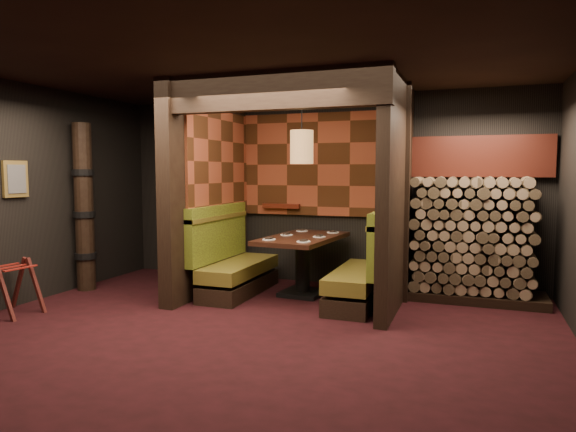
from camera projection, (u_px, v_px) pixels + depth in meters
The scene contains 22 objects.
floor at pixel (246, 336), 5.40m from camera, with size 6.50×5.50×0.02m, color black.
ceiling at pixel (244, 57), 5.15m from camera, with size 6.50×5.50×0.02m, color black.
wall_back at pixel (321, 190), 7.86m from camera, with size 6.50×0.02×2.85m, color black.
wall_front at pixel (23, 227), 2.69m from camera, with size 6.50×0.02×2.85m, color black.
wall_left at pixel (7, 195), 6.39m from camera, with size 0.02×5.50×2.85m, color black.
partition_left at pixel (207, 192), 7.28m from camera, with size 0.20×2.20×2.85m, color black.
partition_right at pixel (396, 195), 6.42m from camera, with size 0.15×2.10×2.85m, color black.
header_beam at pixel (268, 91), 5.83m from camera, with size 2.85×0.18×0.44m, color black.
tapa_back_panel at pixel (318, 164), 7.78m from camera, with size 2.40×0.06×1.55m, color brown.
tapa_side_panel at pixel (220, 162), 7.36m from camera, with size 0.04×1.85×1.45m, color brown.
lacquer_shelf at pixel (282, 206), 7.98m from camera, with size 0.60×0.12×0.07m, color #551A0F.
booth_bench_left at pixel (233, 265), 7.23m from camera, with size 0.68×1.60×1.14m.
booth_bench_right at pixel (365, 274), 6.59m from camera, with size 0.68×1.60×1.14m.
dining_table at pixel (303, 253), 7.08m from camera, with size 0.98×1.63×0.83m.
place_settings at pixel (303, 235), 7.06m from camera, with size 0.76×1.29×0.03m.
pendant_lamp at pixel (302, 147), 6.91m from camera, with size 0.31×0.31×1.03m.
framed_picture at pixel (15, 179), 6.45m from camera, with size 0.05×0.36×0.46m.
luggage_rack at pixel (12, 285), 6.16m from camera, with size 0.69×0.51×0.70m.
totem_column at pixel (84, 208), 7.37m from camera, with size 0.31×0.31×2.40m.
firewood_stack at pixel (478, 240), 6.74m from camera, with size 1.73×0.70×1.64m.
mosaic_header at pixel (481, 156), 6.96m from camera, with size 1.83×0.10×0.56m, color maroon.
bay_front_post at pixel (406, 194), 6.63m from camera, with size 0.08×0.08×2.85m, color black.
Camera 1 is at (2.23, -4.79, 1.72)m, focal length 32.00 mm.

